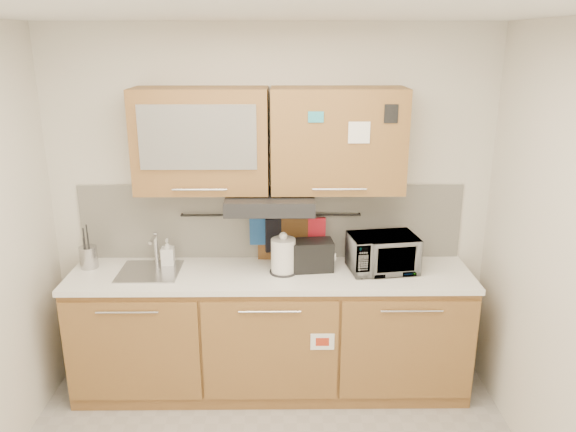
{
  "coord_description": "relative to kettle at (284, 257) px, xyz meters",
  "views": [
    {
      "loc": [
        0.09,
        -2.45,
        2.48
      ],
      "look_at": [
        0.12,
        1.05,
        1.38
      ],
      "focal_mm": 35.0,
      "sensor_mm": 36.0,
      "label": 1
    }
  ],
  "objects": [
    {
      "name": "backsplash",
      "position": [
        -0.09,
        0.3,
        0.16
      ],
      "size": [
        2.8,
        0.02,
        0.56
      ],
      "primitive_type": "cube",
      "color": "silver",
      "rests_on": "countertop"
    },
    {
      "name": "microwave",
      "position": [
        0.7,
        0.04,
        0.01
      ],
      "size": [
        0.51,
        0.38,
        0.26
      ],
      "primitive_type": "imported",
      "rotation": [
        0.0,
        0.0,
        0.15
      ],
      "color": "#999999",
      "rests_on": "countertop"
    },
    {
      "name": "wall_back",
      "position": [
        -0.09,
        0.32,
        0.26
      ],
      "size": [
        3.2,
        0.0,
        3.2
      ],
      "primitive_type": "plane",
      "rotation": [
        1.57,
        0.0,
        0.0
      ],
      "color": "silver",
      "rests_on": "ground"
    },
    {
      "name": "kettle",
      "position": [
        0.0,
        0.0,
        0.0
      ],
      "size": [
        0.22,
        0.19,
        0.3
      ],
      "rotation": [
        0.0,
        0.0,
        -0.08
      ],
      "color": "silver",
      "rests_on": "countertop"
    },
    {
      "name": "utensil_crock",
      "position": [
        -1.39,
        0.11,
        -0.04
      ],
      "size": [
        0.16,
        0.16,
        0.32
      ],
      "rotation": [
        0.0,
        0.0,
        -0.33
      ],
      "color": "#A9A8AC",
      "rests_on": "countertop"
    },
    {
      "name": "toaster",
      "position": [
        0.2,
        0.05,
        -0.01
      ],
      "size": [
        0.3,
        0.2,
        0.22
      ],
      "rotation": [
        0.0,
        0.0,
        0.11
      ],
      "color": "black",
      "rests_on": "countertop"
    },
    {
      "name": "upper_cabinets",
      "position": [
        -0.1,
        0.14,
        0.79
      ],
      "size": [
        1.82,
        0.37,
        0.7
      ],
      "color": "olive",
      "rests_on": "wall_back"
    },
    {
      "name": "dark_pouch",
      "position": [
        -0.05,
        0.25,
        0.07
      ],
      "size": [
        0.17,
        0.09,
        0.25
      ],
      "primitive_type": "cube",
      "rotation": [
        0.0,
        0.0,
        0.26
      ],
      "color": "black",
      "rests_on": "utensil_rail"
    },
    {
      "name": "base_cabinet",
      "position": [
        -0.09,
        0.01,
        -0.63
      ],
      "size": [
        2.8,
        0.64,
        0.88
      ],
      "color": "olive",
      "rests_on": "floor"
    },
    {
      "name": "soap_bottle",
      "position": [
        -0.84,
        0.15,
        -0.02
      ],
      "size": [
        0.09,
        0.1,
        0.2
      ],
      "primitive_type": "imported",
      "rotation": [
        0.0,
        0.0,
        0.06
      ],
      "color": "#999999",
      "rests_on": "countertop"
    },
    {
      "name": "utensil_rail",
      "position": [
        -0.09,
        0.27,
        0.22
      ],
      "size": [
        1.3,
        0.02,
        0.02
      ],
      "primitive_type": "cylinder",
      "rotation": [
        0.0,
        1.57,
        0.0
      ],
      "color": "black",
      "rests_on": "backsplash"
    },
    {
      "name": "pot_holder",
      "position": [
        0.23,
        0.25,
        0.11
      ],
      "size": [
        0.15,
        0.04,
        0.18
      ],
      "primitive_type": "cube",
      "rotation": [
        0.0,
        0.0,
        0.13
      ],
      "color": "red",
      "rests_on": "utensil_rail"
    },
    {
      "name": "range_hood",
      "position": [
        -0.09,
        0.07,
        0.38
      ],
      "size": [
        0.6,
        0.46,
        0.1
      ],
      "primitive_type": "cube",
      "color": "black",
      "rests_on": "upper_cabinets"
    },
    {
      "name": "ceiling",
      "position": [
        -0.09,
        -1.18,
        1.56
      ],
      "size": [
        3.2,
        3.2,
        0.0
      ],
      "primitive_type": "plane",
      "rotation": [
        3.14,
        0.0,
        0.0
      ],
      "color": "white",
      "rests_on": "wall_back"
    },
    {
      "name": "cutting_board",
      "position": [
        -0.0,
        0.25,
        -0.03
      ],
      "size": [
        0.37,
        0.05,
        0.46
      ],
      "primitive_type": "cube",
      "rotation": [
        0.0,
        0.0,
        -0.06
      ],
      "color": "brown",
      "rests_on": "utensil_rail"
    },
    {
      "name": "oven_mitt",
      "position": [
        -0.19,
        0.25,
        0.1
      ],
      "size": [
        0.12,
        0.03,
        0.2
      ],
      "primitive_type": "cube",
      "rotation": [
        0.0,
        0.0,
        -0.01
      ],
      "color": "navy",
      "rests_on": "utensil_rail"
    },
    {
      "name": "countertop",
      "position": [
        -0.09,
        0.01,
        -0.14
      ],
      "size": [
        2.82,
        0.62,
        0.04
      ],
      "primitive_type": "cube",
      "color": "white",
      "rests_on": "base_cabinet"
    },
    {
      "name": "sink",
      "position": [
        -0.94,
        0.02,
        -0.12
      ],
      "size": [
        0.42,
        0.4,
        0.26
      ],
      "color": "silver",
      "rests_on": "countertop"
    }
  ]
}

